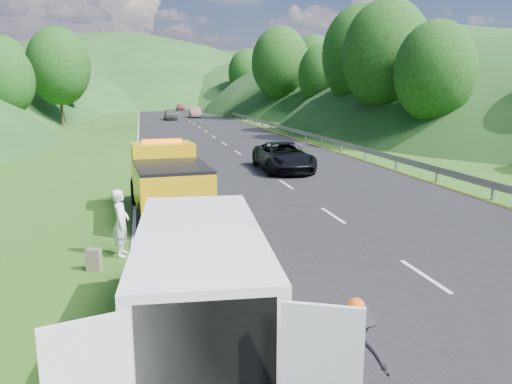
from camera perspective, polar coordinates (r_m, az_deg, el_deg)
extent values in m
plane|color=#38661E|center=(13.43, 3.04, -7.64)|extent=(320.00, 320.00, 0.00)
cube|color=black|center=(52.77, -5.76, 6.90)|extent=(14.00, 200.00, 0.02)
cube|color=gray|center=(66.28, -0.80, 7.93)|extent=(0.06, 140.00, 1.52)
cylinder|color=black|center=(19.89, -13.56, 0.02)|extent=(0.44, 1.06, 1.03)
cylinder|color=black|center=(20.10, -7.96, 0.35)|extent=(0.44, 1.06, 1.03)
cylinder|color=black|center=(15.87, -12.58, -2.90)|extent=(0.44, 1.06, 1.03)
cylinder|color=black|center=(16.12, -5.60, -2.44)|extent=(0.44, 1.06, 1.03)
cube|color=#DCA30B|center=(18.94, -10.56, 2.59)|extent=(2.34, 1.81, 1.97)
cube|color=#DCA30B|center=(16.70, -9.60, 0.50)|extent=(2.53, 3.68, 1.35)
cube|color=black|center=(16.58, -9.68, 2.96)|extent=(2.53, 3.68, 0.10)
cube|color=black|center=(20.25, -10.91, 1.53)|extent=(2.16, 1.39, 0.72)
cube|color=black|center=(20.89, -11.07, 1.26)|extent=(2.18, 0.37, 0.52)
cube|color=#DCA30B|center=(20.50, -11.09, 3.55)|extent=(2.12, 0.96, 1.13)
cube|color=orange|center=(18.80, -10.68, 5.70)|extent=(1.46, 0.36, 0.17)
cube|color=black|center=(19.60, -10.85, 3.95)|extent=(1.97, 0.23, 0.93)
cylinder|color=black|center=(10.46, -11.49, -11.39)|extent=(0.36, 0.80, 0.78)
cylinder|color=black|center=(10.49, -1.71, -11.08)|extent=(0.36, 0.80, 0.78)
cylinder|color=black|center=(7.58, 1.29, -20.77)|extent=(0.36, 0.80, 0.78)
cube|color=white|center=(8.47, -6.39, -10.14)|extent=(2.41, 5.21, 1.80)
cube|color=white|center=(11.11, -6.79, -6.87)|extent=(2.01, 1.03, 0.97)
cube|color=black|center=(10.70, -6.86, -3.24)|extent=(1.82, 0.48, 0.81)
cube|color=black|center=(6.23, -5.62, -18.65)|extent=(1.66, 0.23, 1.56)
cube|color=white|center=(6.03, 7.47, -19.82)|extent=(0.86, 0.44, 1.66)
imported|color=white|center=(14.12, -14.98, -7.06)|extent=(0.56, 0.72, 1.82)
imported|color=#CBCC6C|center=(11.85, -8.15, -10.48)|extent=(0.59, 0.48, 1.11)
cube|color=#68604E|center=(13.13, -18.05, -7.38)|extent=(0.39, 0.29, 0.57)
imported|color=black|center=(27.49, 3.13, 2.43)|extent=(2.67, 5.60, 1.54)
imported|color=#4C4B50|center=(72.93, -9.70, 8.12)|extent=(1.83, 4.55, 1.55)
imported|color=brown|center=(77.83, -6.99, 8.42)|extent=(1.61, 4.63, 1.53)
imported|color=#97514B|center=(102.36, -8.49, 9.17)|extent=(1.88, 4.61, 1.34)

